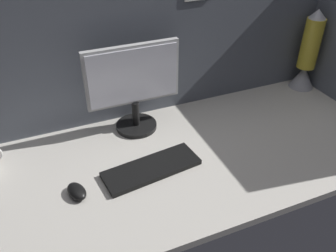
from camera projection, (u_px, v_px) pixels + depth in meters
ground_plane at (189, 154)px, 143.45cm from camera, size 180.00×80.00×3.00cm
cubicle_wall_back at (155, 37)px, 150.94cm from camera, size 180.00×5.50×70.25cm
monitor at (134, 85)px, 144.99cm from camera, size 39.88×18.00×38.28cm
keyboard at (152, 168)px, 132.54cm from camera, size 38.31×17.41×2.00cm
mouse at (77, 191)px, 121.65cm from camera, size 8.00×10.76×3.40cm
lava_lamp at (308, 56)px, 178.02cm from camera, size 12.62×12.62×41.30cm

